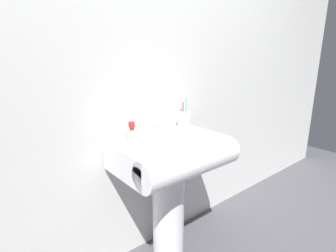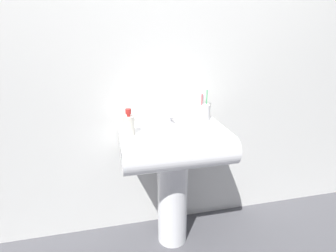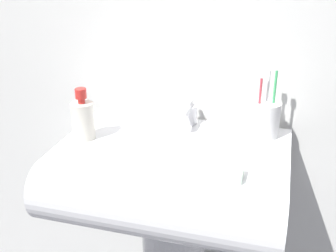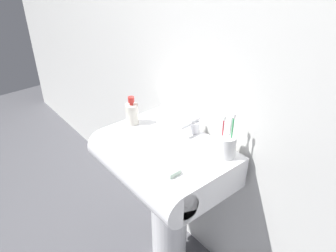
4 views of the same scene
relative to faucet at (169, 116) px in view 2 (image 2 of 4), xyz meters
The scene contains 8 objects.
ground_plane 0.87m from the faucet, 93.25° to the right, with size 6.00×6.00×0.00m, color #4C4C51.
wall_back 0.35m from the faucet, 94.88° to the left, with size 5.00×0.05×2.40m, color silver.
sink_pedestal 0.55m from the faucet, 93.25° to the right, with size 0.20×0.20×0.66m, color white.
sink_basin 0.23m from the faucet, 92.32° to the right, with size 0.64×0.47×0.16m.
faucet is the anchor object (origin of this frame).
toothbrush_cup 0.23m from the faucet, ahead, with size 0.09×0.09×0.22m.
soap_bottle 0.32m from the faucet, 147.16° to the right, with size 0.06×0.06×0.15m.
bar_soap 0.33m from the faucet, 59.53° to the right, with size 0.07×0.06×0.02m, color silver.
Camera 2 is at (-0.36, -1.43, 1.38)m, focal length 28.00 mm.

